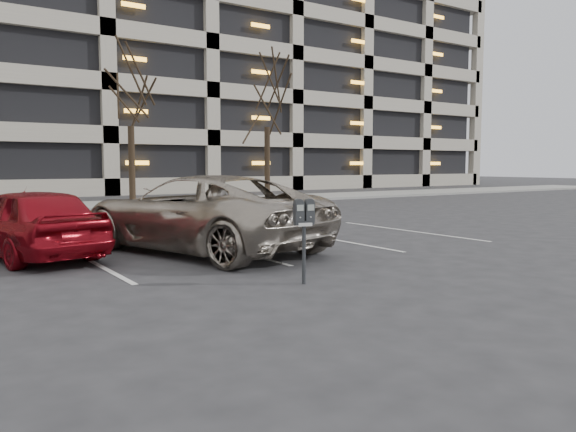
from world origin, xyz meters
The scene contains 9 objects.
ground centered at (0.00, 0.00, 0.00)m, with size 140.00×140.00×0.00m, color #28282B.
sidewalk centered at (0.00, 16.00, 0.06)m, with size 80.00×4.00×0.12m, color gray.
stall_lines centered at (-1.40, 2.30, 0.01)m, with size 16.90×5.20×0.00m.
parking_garage centered at (12.00, 33.84, 9.26)m, with size 52.00×20.00×19.00m.
tree_c centered at (4.00, 16.00, 5.55)m, with size 3.38×3.38×7.69m.
tree_d centered at (11.00, 16.00, 5.92)m, with size 3.61×3.61×8.19m.
parking_meter centered at (0.73, -1.63, 0.96)m, with size 0.34×0.18×1.25m.
suv_silver centered at (0.84, 2.19, 0.79)m, with size 4.12×6.17×1.58m.
car_red centered at (-2.25, 3.19, 0.69)m, with size 1.63×4.04×1.38m, color maroon.
Camera 1 is at (-4.08, -8.36, 1.78)m, focal length 35.00 mm.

